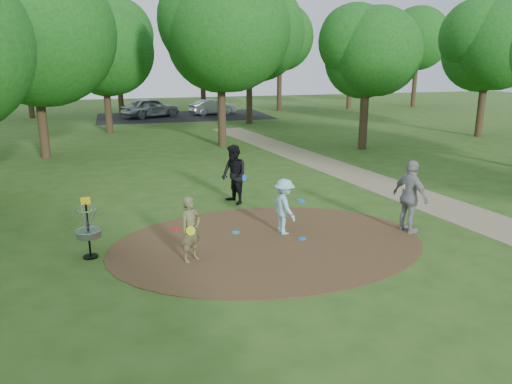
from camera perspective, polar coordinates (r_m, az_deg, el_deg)
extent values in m
plane|color=#2D5119|center=(13.28, 1.43, -5.89)|extent=(100.00, 100.00, 0.00)
cylinder|color=#47301C|center=(13.28, 1.43, -5.85)|extent=(8.40, 8.40, 0.02)
cube|color=#8C7A5B|center=(17.84, 19.76, -1.24)|extent=(7.55, 39.89, 0.01)
cube|color=black|center=(42.48, -8.19, 8.58)|extent=(14.00, 8.00, 0.01)
imported|color=brown|center=(12.02, -7.47, -4.24)|extent=(0.70, 0.65, 1.61)
cylinder|color=#BDDF18|center=(11.79, -7.49, -4.40)|extent=(0.22, 0.07, 0.22)
imported|color=#97D6E1|center=(13.78, 3.25, -1.68)|extent=(0.74, 1.09, 1.57)
cylinder|color=blue|center=(13.90, 5.18, -1.02)|extent=(0.31, 0.31, 0.08)
imported|color=black|center=(16.59, -2.53, 1.98)|extent=(1.01, 1.15, 1.98)
cylinder|color=blue|center=(16.65, -1.45, 1.65)|extent=(0.23, 0.08, 0.22)
imported|color=#959496|center=(14.45, 17.21, -0.53)|extent=(0.77, 1.29, 2.06)
cylinder|color=white|center=(14.36, 16.79, 0.59)|extent=(0.23, 0.13, 0.22)
cylinder|color=#1A9ED0|center=(14.02, -2.33, -4.62)|extent=(0.22, 0.22, 0.02)
cylinder|color=#0D72EC|center=(13.59, 5.30, -5.33)|extent=(0.22, 0.22, 0.02)
cylinder|color=red|center=(14.44, -9.18, -4.20)|extent=(0.22, 0.22, 0.02)
imported|color=#B3B6BB|center=(42.02, -11.96, 9.43)|extent=(5.06, 3.66, 1.60)
imported|color=#9DA1A4|center=(43.31, -4.97, 9.65)|extent=(4.11, 2.24, 1.29)
cylinder|color=black|center=(12.82, -18.61, -4.30)|extent=(0.05, 0.05, 1.35)
cylinder|color=black|center=(13.05, -18.37, -7.01)|extent=(0.36, 0.36, 0.04)
cylinder|color=gray|center=(12.84, -18.59, -4.53)|extent=(0.60, 0.60, 0.16)
torus|color=gray|center=(12.81, -18.62, -4.19)|extent=(0.63, 0.63, 0.03)
torus|color=gray|center=(12.65, -18.83, -1.84)|extent=(0.58, 0.58, 0.02)
cube|color=yellow|center=(12.59, -18.90, -0.97)|extent=(0.22, 0.02, 0.18)
cylinder|color=#332316|center=(26.19, -23.25, 7.66)|extent=(0.44, 0.44, 3.80)
sphere|color=#164B14|center=(26.04, -24.14, 15.83)|extent=(6.70, 6.70, 6.70)
cylinder|color=#332316|center=(27.56, -3.94, 9.56)|extent=(0.44, 0.44, 4.18)
sphere|color=#164B14|center=(27.45, -4.09, 17.59)|extent=(6.42, 6.42, 6.42)
cylinder|color=#332316|center=(27.17, 12.22, 8.57)|extent=(0.44, 0.44, 3.61)
sphere|color=#164B14|center=(27.01, 12.59, 14.98)|extent=(4.49, 4.49, 4.49)
cylinder|color=#332316|center=(33.96, -16.57, 9.39)|extent=(0.44, 0.44, 3.42)
sphere|color=#164B14|center=(33.82, -16.99, 14.78)|extent=(5.43, 5.43, 5.43)
cylinder|color=#332316|center=(37.21, -0.77, 11.19)|extent=(0.44, 0.44, 4.37)
sphere|color=#164B14|center=(37.15, -0.80, 17.52)|extent=(6.99, 6.99, 6.99)
cylinder|color=#332316|center=(33.86, 24.35, 8.99)|extent=(0.44, 0.44, 3.80)
sphere|color=#164B14|center=(33.75, 24.99, 14.62)|extent=(5.26, 5.26, 5.26)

